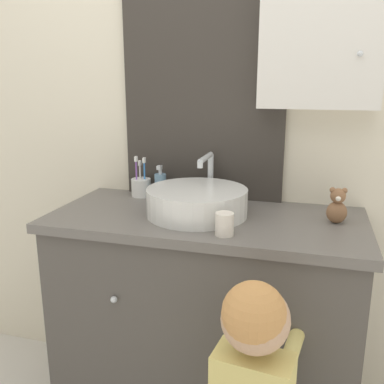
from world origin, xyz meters
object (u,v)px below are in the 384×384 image
sink_basin (197,201)px  toothbrush_holder (141,186)px  teddy_bear (337,206)px  drinking_cup (225,224)px  soap_dispenser (160,185)px

sink_basin → toothbrush_holder: sink_basin is taller
teddy_bear → drinking_cup: (-0.35, -0.23, -0.02)m
sink_basin → toothbrush_holder: size_ratio=2.42×
toothbrush_holder → soap_dispenser: (0.09, -0.01, 0.01)m
soap_dispenser → drinking_cup: (0.36, -0.37, -0.02)m
toothbrush_holder → drinking_cup: size_ratio=2.33×
sink_basin → drinking_cup: size_ratio=5.64×
sink_basin → teddy_bear: size_ratio=3.32×
teddy_bear → drinking_cup: teddy_bear is taller
toothbrush_holder → soap_dispenser: 0.09m
sink_basin → toothbrush_holder: 0.36m
sink_basin → teddy_bear: 0.50m
soap_dispenser → teddy_bear: size_ratio=1.10×
sink_basin → soap_dispenser: (-0.21, 0.18, 0.00)m
toothbrush_holder → drinking_cup: toothbrush_holder is taller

